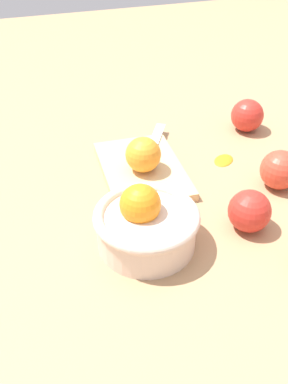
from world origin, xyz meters
TOP-DOWN VIEW (x-y plane):
  - ground_plane at (0.00, 0.00)m, footprint 2.40×2.40m
  - bowl at (-0.13, 0.12)m, footprint 0.17×0.17m
  - cutting_board at (0.07, 0.06)m, footprint 0.23×0.16m
  - orange_on_board at (0.06, 0.06)m, footprint 0.07×0.07m
  - knife at (0.13, 0.03)m, footprint 0.14×0.09m
  - apple_front_right at (0.17, -0.22)m, footprint 0.07×0.07m
  - apple_front_left_2 at (-0.05, -0.17)m, footprint 0.07×0.07m
  - apple_front_left_3 at (-0.14, -0.06)m, footprint 0.07×0.07m
  - citrus_peel at (0.06, -0.11)m, footprint 0.06×0.06m

SIDE VIEW (x-z plane):
  - ground_plane at x=0.00m, z-range 0.00..0.00m
  - citrus_peel at x=0.06m, z-range 0.00..0.01m
  - cutting_board at x=0.07m, z-range 0.00..0.02m
  - knife at x=0.13m, z-range 0.01..0.03m
  - apple_front_left_3 at x=-0.14m, z-range 0.00..0.07m
  - apple_front_right at x=0.17m, z-range 0.00..0.07m
  - apple_front_left_2 at x=-0.05m, z-range 0.00..0.07m
  - bowl at x=-0.13m, z-range -0.01..0.10m
  - orange_on_board at x=0.06m, z-range 0.02..0.09m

